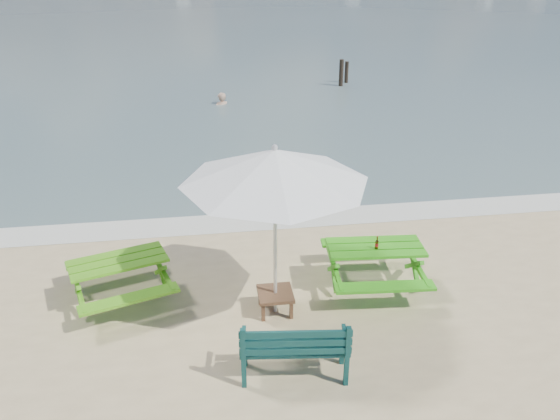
{
  "coord_description": "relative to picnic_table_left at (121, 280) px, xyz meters",
  "views": [
    {
      "loc": [
        -0.9,
        -5.91,
        5.24
      ],
      "look_at": [
        0.41,
        3.0,
        1.0
      ],
      "focal_mm": 35.0,
      "sensor_mm": 36.0,
      "label": 1
    }
  ],
  "objects": [
    {
      "name": "foam_strip",
      "position": [
        2.39,
        2.54,
        -0.35
      ],
      "size": [
        22.0,
        0.9,
        0.01
      ],
      "primitive_type": "cube",
      "color": "silver",
      "rests_on": "ground"
    },
    {
      "name": "picnic_table_left",
      "position": [
        0.0,
        0.0,
        0.0
      ],
      "size": [
        1.99,
        2.1,
        0.74
      ],
      "color": "#4FA218",
      "rests_on": "ground"
    },
    {
      "name": "picnic_table_right",
      "position": [
        4.27,
        -0.22,
        0.02
      ],
      "size": [
        1.74,
        1.91,
        0.77
      ],
      "color": "green",
      "rests_on": "ground"
    },
    {
      "name": "park_bench",
      "position": [
        2.54,
        -2.23,
        -0.08
      ],
      "size": [
        1.51,
        0.66,
        0.9
      ],
      "color": "#0D3838",
      "rests_on": "ground"
    },
    {
      "name": "side_table",
      "position": [
        2.48,
        -0.75,
        -0.16
      ],
      "size": [
        0.56,
        0.56,
        0.36
      ],
      "color": "brown",
      "rests_on": "ground"
    },
    {
      "name": "patio_umbrella",
      "position": [
        2.48,
        -0.75,
        2.14
      ],
      "size": [
        2.8,
        2.8,
        2.75
      ],
      "color": "silver",
      "rests_on": "ground"
    },
    {
      "name": "beer_bottle",
      "position": [
        4.26,
        -0.31,
        0.49
      ],
      "size": [
        0.06,
        0.06,
        0.23
      ],
      "color": "brown",
      "rests_on": "picnic_table_right"
    },
    {
      "name": "swimmer",
      "position": [
        2.28,
        12.85,
        -0.79
      ],
      "size": [
        0.76,
        0.65,
        1.77
      ],
      "color": "tan",
      "rests_on": "ground"
    },
    {
      "name": "mooring_pilings",
      "position": [
        7.76,
        15.51,
        0.07
      ],
      "size": [
        0.58,
        0.78,
        1.34
      ],
      "color": "black",
      "rests_on": "ground"
    }
  ]
}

